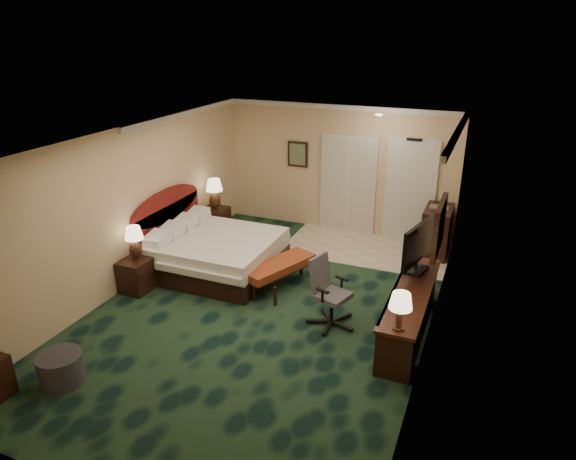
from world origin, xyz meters
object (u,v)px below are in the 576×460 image
at_px(nightstand_near, 136,275).
at_px(desk_chair, 332,293).
at_px(lamp_far, 215,194).
at_px(ottoman, 61,368).
at_px(bed_bench, 279,275).
at_px(bed, 217,254).
at_px(tv, 418,248).
at_px(minibar, 436,231).
at_px(lamp_near, 135,243).
at_px(nightstand_far, 215,223).
at_px(desk, 409,312).

bearing_deg(nightstand_near, desk_chair, 3.96).
bearing_deg(lamp_far, ottoman, -83.23).
height_order(bed_bench, ottoman, bed_bench).
relative_size(bed, ottoman, 3.73).
xyz_separation_m(bed, bed_bench, (1.28, -0.15, -0.10)).
relative_size(nightstand_near, tv, 0.56).
bearing_deg(tv, minibar, 102.72).
height_order(lamp_far, minibar, lamp_far).
height_order(lamp_near, desk_chair, lamp_near).
bearing_deg(ottoman, minibar, 56.67).
height_order(nightstand_near, minibar, minibar).
xyz_separation_m(lamp_near, tv, (4.42, 1.02, 0.23)).
relative_size(bed, tv, 2.08).
distance_m(ottoman, desk_chair, 3.76).
relative_size(nightstand_far, desk_chair, 0.59).
height_order(lamp_near, ottoman, lamp_near).
xyz_separation_m(bed_bench, desk_chair, (1.19, -0.79, 0.30)).
bearing_deg(nightstand_far, minibar, 11.26).
relative_size(lamp_near, ottoman, 1.04).
relative_size(lamp_near, minibar, 0.61).
height_order(ottoman, desk_chair, desk_chair).
distance_m(desk, tv, 0.98).
bearing_deg(desk_chair, nightstand_near, -159.51).
bearing_deg(desk_chair, lamp_near, -160.50).
bearing_deg(bed, ottoman, -94.00).
relative_size(lamp_far, desk_chair, 0.61).
distance_m(lamp_near, lamp_far, 2.52).
relative_size(desk, minibar, 2.55).
bearing_deg(nightstand_near, bed, 52.66).
xyz_separation_m(nightstand_near, bed_bench, (2.17, 1.02, -0.05)).
bearing_deg(lamp_far, nightstand_near, -91.40).
relative_size(desk, tv, 2.42).
xyz_separation_m(lamp_near, minibar, (4.46, 3.39, -0.38)).
height_order(nightstand_near, lamp_near, lamp_near).
bearing_deg(ottoman, lamp_far, 96.77).
bearing_deg(nightstand_far, desk, -25.70).
relative_size(nightstand_near, lamp_far, 0.87).
height_order(nightstand_far, bed_bench, nightstand_far).
bearing_deg(tv, bed_bench, -164.76).
bearing_deg(nightstand_near, tv, 13.75).
relative_size(lamp_near, desk, 0.24).
bearing_deg(nightstand_near, nightstand_far, 89.41).
relative_size(lamp_near, tv, 0.58).
distance_m(nightstand_near, lamp_near, 0.57).
bearing_deg(bed_bench, nightstand_near, -132.44).
bearing_deg(desk_chair, desk, 26.52).
relative_size(bed_bench, desk_chair, 1.30).
height_order(tv, desk_chair, tv).
xyz_separation_m(nightstand_far, tv, (4.39, -1.49, 0.77)).
distance_m(lamp_far, bed_bench, 2.72).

